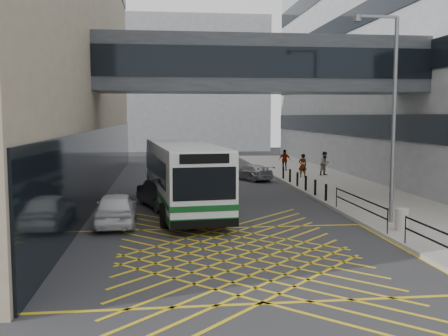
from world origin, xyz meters
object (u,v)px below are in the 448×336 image
object	(u,v)px
car_silver	(251,172)
street_lamp	(390,106)
pedestrian_a	(303,166)
bus	(183,175)
car_white	(116,208)
pedestrian_b	(325,164)
car_dark	(163,193)
pedestrian_c	(285,160)
litter_bin	(402,220)

from	to	relation	value
car_silver	street_lamp	world-z (taller)	street_lamp
pedestrian_a	street_lamp	bearing A→B (deg)	82.47
bus	car_white	world-z (taller)	bus
pedestrian_b	car_white	bearing A→B (deg)	-157.31
car_silver	pedestrian_b	distance (m)	6.04
car_white	car_silver	size ratio (longest dim) A/B	1.17
car_dark	pedestrian_c	xyz separation A→B (m)	(10.16, 15.93, 0.25)
car_dark	car_silver	size ratio (longest dim) A/B	1.26
bus	car_dark	xyz separation A→B (m)	(-0.98, 0.78, -1.02)
litter_bin	street_lamp	bearing A→B (deg)	86.39
car_white	pedestrian_c	size ratio (longest dim) A/B	2.67
litter_bin	pedestrian_c	xyz separation A→B (m)	(0.74, 23.19, 0.42)
car_white	street_lamp	xyz separation A→B (m)	(11.55, -1.50, 4.37)
pedestrian_c	car_silver	bearing A→B (deg)	69.13
pedestrian_c	car_white	bearing A→B (deg)	74.91
car_dark	litter_bin	world-z (taller)	car_dark
pedestrian_b	pedestrian_c	bearing A→B (deg)	94.78
street_lamp	pedestrian_a	bearing A→B (deg)	86.16
pedestrian_a	bus	bearing A→B (deg)	46.99
street_lamp	pedestrian_a	size ratio (longest dim) A/B	5.00
car_dark	street_lamp	xyz separation A→B (m)	(9.52, -5.59, 4.33)
bus	pedestrian_a	xyz separation A→B (m)	(9.38, 11.85, -0.77)
litter_bin	car_white	bearing A→B (deg)	164.53
pedestrian_b	pedestrian_c	xyz separation A→B (m)	(-2.25, 3.84, -0.03)
street_lamp	pedestrian_c	world-z (taller)	street_lamp
car_white	pedestrian_a	world-z (taller)	pedestrian_a
car_white	street_lamp	distance (m)	12.44
car_white	pedestrian_c	xyz separation A→B (m)	(12.19, 20.02, 0.29)
bus	car_white	bearing A→B (deg)	-138.05
car_dark	pedestrian_a	size ratio (longest dim) A/B	2.87
street_lamp	pedestrian_c	bearing A→B (deg)	87.34
car_white	pedestrian_b	bearing A→B (deg)	-133.06
bus	pedestrian_a	size ratio (longest dim) A/B	7.01
bus	pedestrian_b	size ratio (longest dim) A/B	6.76
litter_bin	pedestrian_b	distance (m)	19.59
pedestrian_c	bus	bearing A→B (deg)	77.47
bus	street_lamp	size ratio (longest dim) A/B	1.40
car_white	pedestrian_c	distance (m)	23.44
bus	car_dark	distance (m)	1.62
pedestrian_a	car_dark	bearing A→B (deg)	42.24
bus	pedestrian_c	bearing A→B (deg)	55.47
street_lamp	litter_bin	bearing A→B (deg)	-94.57
street_lamp	car_dark	bearing A→B (deg)	148.62
car_silver	pedestrian_a	xyz separation A→B (m)	(3.88, 0.00, 0.41)
car_dark	pedestrian_a	distance (m)	15.16
car_white	pedestrian_b	xyz separation A→B (m)	(14.44, 16.18, 0.32)
car_silver	pedestrian_c	bearing A→B (deg)	-151.86
car_dark	pedestrian_c	bearing A→B (deg)	-139.64
litter_bin	pedestrian_c	bearing A→B (deg)	88.16
pedestrian_b	pedestrian_a	bearing A→B (deg)	-179.00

